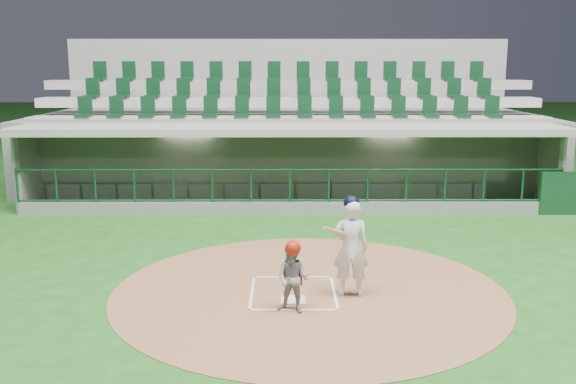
{
  "coord_description": "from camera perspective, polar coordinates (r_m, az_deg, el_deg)",
  "views": [
    {
      "loc": [
        -0.16,
        -11.38,
        4.09
      ],
      "look_at": [
        -0.07,
        2.6,
        1.3
      ],
      "focal_mm": 40.0,
      "sensor_mm": 36.0,
      "label": 1
    }
  ],
  "objects": [
    {
      "name": "ground",
      "position": [
        12.1,
        0.43,
        -8.48
      ],
      "size": [
        120.0,
        120.0,
        0.0
      ],
      "primitive_type": "plane",
      "color": "#184C15",
      "rests_on": "ground"
    },
    {
      "name": "dugout_structure",
      "position": [
        19.48,
        0.57,
        2.02
      ],
      "size": [
        16.4,
        3.7,
        3.0
      ],
      "color": "slate",
      "rests_on": "ground"
    },
    {
      "name": "catcher",
      "position": [
        10.73,
        0.44,
        -7.57
      ],
      "size": [
        0.68,
        0.61,
        1.24
      ],
      "color": "gray",
      "rests_on": "dirt_circle"
    },
    {
      "name": "home_plate",
      "position": [
        11.43,
        0.48,
        -9.56
      ],
      "size": [
        0.43,
        0.43,
        0.02
      ],
      "primitive_type": "cube",
      "color": "silver",
      "rests_on": "dirt_circle"
    },
    {
      "name": "seating_deck",
      "position": [
        22.45,
        0.05,
        4.46
      ],
      "size": [
        17.0,
        6.72,
        5.15
      ],
      "color": "slate",
      "rests_on": "ground"
    },
    {
      "name": "dirt_circle",
      "position": [
        11.92,
        1.9,
        -8.77
      ],
      "size": [
        7.2,
        7.2,
        0.01
      ],
      "primitive_type": "cylinder",
      "color": "brown",
      "rests_on": "ground"
    },
    {
      "name": "batter",
      "position": [
        11.45,
        5.58,
        -4.8
      ],
      "size": [
        0.86,
        0.86,
        1.83
      ],
      "color": "silver",
      "rests_on": "dirt_circle"
    },
    {
      "name": "batter_box_chalk",
      "position": [
        11.81,
        0.45,
        -8.89
      ],
      "size": [
        1.55,
        1.8,
        0.01
      ],
      "color": "silver",
      "rests_on": "ground"
    }
  ]
}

